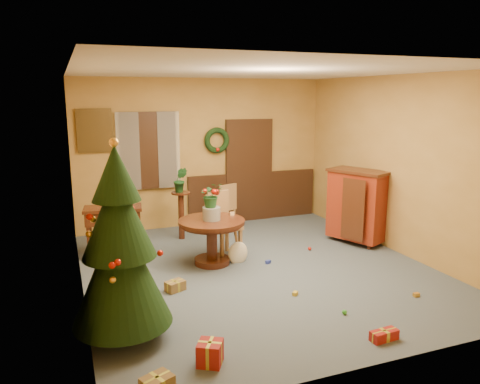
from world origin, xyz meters
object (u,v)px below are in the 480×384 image
dining_table (212,233)px  sideboard (357,204)px  christmas_tree (119,248)px  writing_desk (113,219)px  chair_near (221,222)px

dining_table → sideboard: (2.72, 0.12, 0.21)m
dining_table → sideboard: size_ratio=0.78×
christmas_tree → dining_table: bearing=49.3°
dining_table → writing_desk: bearing=144.4°
dining_table → christmas_tree: bearing=-130.7°
dining_table → writing_desk: (-1.36, 0.97, 0.12)m
writing_desk → dining_table: bearing=-35.6°
christmas_tree → writing_desk: (0.22, 2.82, -0.42)m
writing_desk → chair_near: bearing=-21.3°
dining_table → christmas_tree: size_ratio=0.47×
writing_desk → christmas_tree: bearing=-94.5°
dining_table → writing_desk: size_ratio=1.06×
dining_table → chair_near: size_ratio=0.98×
writing_desk → sideboard: size_ratio=0.74×
sideboard → chair_near: bearing=174.8°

